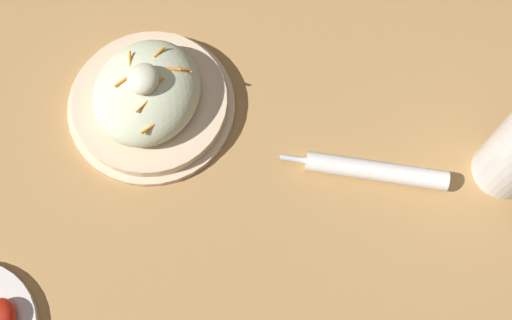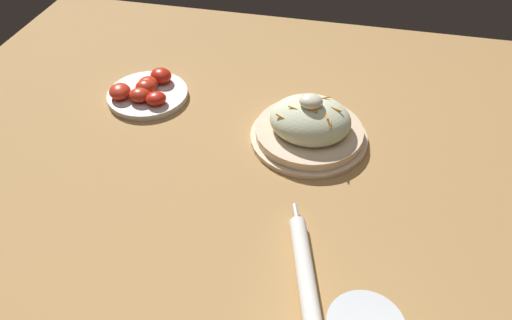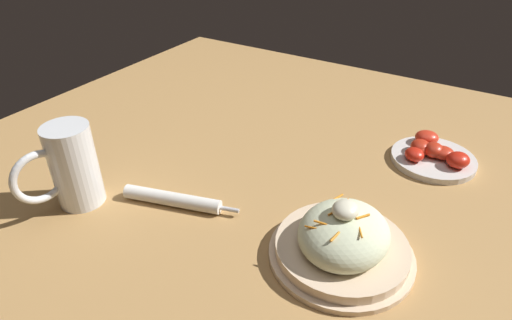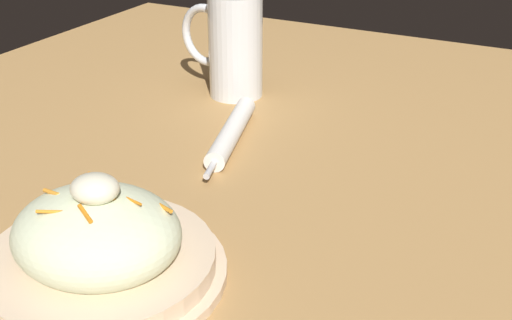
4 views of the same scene
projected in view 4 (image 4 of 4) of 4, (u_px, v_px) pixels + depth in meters
ground_plane at (297, 204)px, 0.72m from camera, size 1.43×1.43×0.00m
salad_plate at (99, 247)px, 0.58m from camera, size 0.23×0.23×0.11m
beer_mug at (233, 51)px, 0.99m from camera, size 0.15×0.08×0.16m
napkin_roll at (231, 132)px, 0.86m from camera, size 0.08×0.22×0.03m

